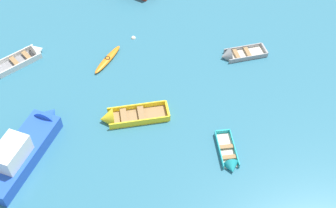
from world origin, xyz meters
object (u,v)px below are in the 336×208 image
at_px(rowboat_grey_back_row_right, 234,55).
at_px(rowboat_white_far_right, 29,56).
at_px(rowboat_turquoise_foreground_center, 229,159).
at_px(motor_launch_blue_near_left, 25,147).
at_px(kayak_orange_cluster_inner, 108,59).
at_px(mooring_buoy_trailing, 133,38).
at_px(rowboat_yellow_back_row_center, 121,117).

xyz_separation_m(rowboat_grey_back_row_right, rowboat_white_far_right, (-15.27, 1.94, 0.05)).
distance_m(rowboat_grey_back_row_right, rowboat_white_far_right, 15.39).
bearing_deg(rowboat_turquoise_foreground_center, motor_launch_blue_near_left, 169.91).
relative_size(kayak_orange_cluster_inner, rowboat_white_far_right, 0.78).
distance_m(kayak_orange_cluster_inner, mooring_buoy_trailing, 3.17).
bearing_deg(kayak_orange_cluster_inner, rowboat_grey_back_row_right, -4.93).
relative_size(motor_launch_blue_near_left, kayak_orange_cluster_inner, 2.27).
xyz_separation_m(rowboat_white_far_right, mooring_buoy_trailing, (7.95, 1.24, -0.22)).
height_order(kayak_orange_cluster_inner, rowboat_white_far_right, rowboat_white_far_right).
xyz_separation_m(motor_launch_blue_near_left, rowboat_grey_back_row_right, (14.65, 6.97, -0.53)).
distance_m(rowboat_grey_back_row_right, mooring_buoy_trailing, 7.98).
bearing_deg(rowboat_white_far_right, rowboat_turquoise_foreground_center, -40.84).
relative_size(rowboat_turquoise_foreground_center, mooring_buoy_trailing, 8.52).
bearing_deg(rowboat_turquoise_foreground_center, rowboat_yellow_back_row_center, 146.85).
xyz_separation_m(kayak_orange_cluster_inner, rowboat_white_far_right, (-5.85, 1.13, 0.06)).
relative_size(motor_launch_blue_near_left, mooring_buoy_trailing, 19.19).
bearing_deg(kayak_orange_cluster_inner, rowboat_turquoise_foreground_center, -55.01).
xyz_separation_m(motor_launch_blue_near_left, rowboat_turquoise_foreground_center, (12.20, -2.17, -0.53)).
height_order(rowboat_yellow_back_row_center, kayak_orange_cluster_inner, rowboat_yellow_back_row_center).
distance_m(rowboat_yellow_back_row_center, rowboat_white_far_right, 9.49).
distance_m(motor_launch_blue_near_left, kayak_orange_cluster_inner, 9.39).
relative_size(rowboat_yellow_back_row_center, motor_launch_blue_near_left, 0.66).
bearing_deg(mooring_buoy_trailing, rowboat_grey_back_row_right, -23.51).
relative_size(motor_launch_blue_near_left, rowboat_turquoise_foreground_center, 2.25).
distance_m(motor_launch_blue_near_left, rowboat_turquoise_foreground_center, 12.40).
relative_size(motor_launch_blue_near_left, rowboat_grey_back_row_right, 1.93).
height_order(rowboat_yellow_back_row_center, rowboat_turquoise_foreground_center, rowboat_yellow_back_row_center).
xyz_separation_m(rowboat_yellow_back_row_center, rowboat_white_far_right, (-6.48, 6.94, -0.01)).
xyz_separation_m(rowboat_yellow_back_row_center, kayak_orange_cluster_inner, (-0.63, 5.81, -0.07)).
xyz_separation_m(rowboat_turquoise_foreground_center, mooring_buoy_trailing, (-4.86, 12.32, -0.16)).
distance_m(rowboat_turquoise_foreground_center, rowboat_white_far_right, 16.94).
distance_m(rowboat_yellow_back_row_center, rowboat_grey_back_row_right, 10.11).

